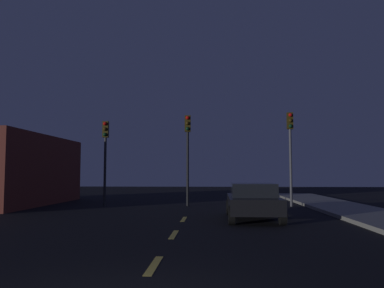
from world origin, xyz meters
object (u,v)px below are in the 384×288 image
(traffic_signal_center, at_px, (188,142))
(traffic_signal_right, at_px, (290,140))
(traffic_signal_left, at_px, (105,146))
(car_stopped_ahead, at_px, (253,201))

(traffic_signal_center, height_order, traffic_signal_right, traffic_signal_right)
(traffic_signal_right, bearing_deg, traffic_signal_left, -180.00)
(traffic_signal_center, bearing_deg, traffic_signal_right, 0.00)
(traffic_signal_left, distance_m, traffic_signal_right, 10.11)
(traffic_signal_center, xyz_separation_m, car_stopped_ahead, (2.91, -5.94, -2.74))
(traffic_signal_left, height_order, traffic_signal_center, traffic_signal_center)
(traffic_signal_center, distance_m, traffic_signal_right, 5.55)
(traffic_signal_left, distance_m, car_stopped_ahead, 9.88)
(traffic_signal_left, distance_m, traffic_signal_center, 4.57)
(traffic_signal_right, bearing_deg, traffic_signal_center, -180.00)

